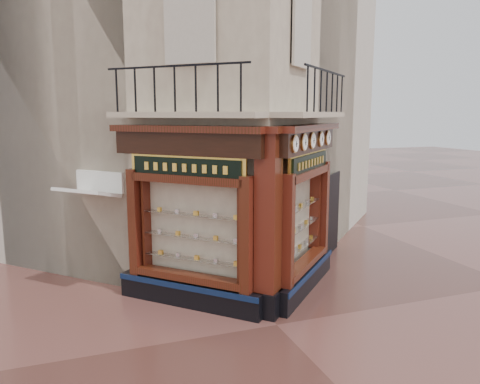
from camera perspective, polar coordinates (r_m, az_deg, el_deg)
name	(u,v)px	position (r m, az deg, el deg)	size (l,w,h in m)	color
ground	(277,325)	(9.87, 4.51, -15.85)	(80.00, 80.00, 0.00)	#4B2923
main_building	(196,54)	(14.84, -5.41, 16.39)	(8.00, 8.00, 12.00)	beige
neighbour_left	(106,75)	(16.83, -16.01, 13.55)	(8.00, 8.00, 11.00)	beige
neighbour_right	(244,79)	(17.89, 0.48, 13.66)	(8.00, 8.00, 11.00)	beige
shopfront_left	(189,219)	(10.19, -6.25, -3.25)	(2.86, 2.86, 3.98)	black
shopfront_right	(305,210)	(11.17, 7.91, -2.15)	(2.86, 2.86, 3.98)	black
corner_pilaster	(268,226)	(9.64, 3.44, -4.14)	(0.85, 0.85, 3.98)	black
balcony	(251,114)	(10.28, 1.37, 9.50)	(5.94, 2.97, 1.03)	beige
clock_a	(295,144)	(9.57, 6.71, 5.85)	(0.30, 0.30, 0.37)	#CA9043
clock_b	(304,142)	(10.16, 7.83, 6.04)	(0.30, 0.30, 0.38)	#CA9043
clock_c	(312,141)	(10.75, 8.82, 6.21)	(0.30, 0.30, 0.38)	#CA9043
clock_d	(321,139)	(11.44, 9.84, 6.38)	(0.30, 0.30, 0.37)	#CA9043
clock_e	(328,138)	(12.05, 10.65, 6.51)	(0.30, 0.30, 0.38)	#CA9043
awning	(92,290)	(12.10, -17.57, -11.36)	(1.40, 0.84, 0.08)	white
signboard_left	(186,168)	(9.94, -6.60, 2.98)	(2.02, 2.02, 0.54)	#F1BF47
signboard_right	(309,163)	(10.98, 8.44, 3.56)	(1.98, 1.98, 0.53)	#F1BF47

